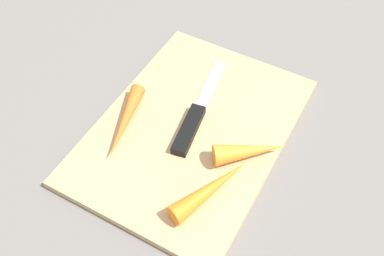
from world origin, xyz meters
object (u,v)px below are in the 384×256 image
object	(u,v)px
carrot_medium	(211,189)
carrot_longest	(125,122)
knife	(192,123)
carrot_shortest	(250,151)
cutting_board	(192,131)

from	to	relation	value
carrot_medium	carrot_longest	size ratio (longest dim) A/B	0.94
knife	carrot_shortest	size ratio (longest dim) A/B	1.99
carrot_shortest	carrot_medium	bearing A→B (deg)	-142.50
cutting_board	carrot_medium	distance (m)	0.12
knife	carrot_medium	world-z (taller)	carrot_medium
knife	carrot_longest	size ratio (longest dim) A/B	1.50
carrot_longest	cutting_board	bearing A→B (deg)	101.58
cutting_board	carrot_shortest	world-z (taller)	carrot_shortest
carrot_longest	carrot_medium	bearing A→B (deg)	60.03
knife	carrot_longest	distance (m)	0.10
knife	carrot_longest	xyz separation A→B (m)	(-0.05, 0.08, 0.01)
cutting_board	knife	size ratio (longest dim) A/B	1.79
carrot_medium	carrot_shortest	size ratio (longest dim) A/B	1.25
cutting_board	knife	world-z (taller)	knife
cutting_board	carrot_medium	size ratio (longest dim) A/B	2.86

